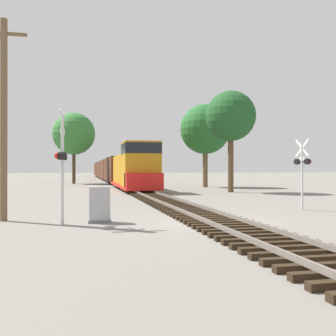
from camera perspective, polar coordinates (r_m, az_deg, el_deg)
name	(u,v)px	position (r m, az deg, el deg)	size (l,w,h in m)	color
ground_plane	(213,222)	(15.77, 6.59, -7.83)	(400.00, 400.00, 0.00)	slate
rail_track_bed	(213,219)	(15.75, 6.59, -7.34)	(2.60, 160.00, 0.31)	black
freight_train	(109,170)	(73.82, -8.50, -0.24)	(3.15, 85.23, 4.50)	#B77A14
crossing_signal_near	(62,159)	(15.43, -15.18, 1.29)	(0.44, 1.01, 4.36)	silver
crossing_signal_far	(303,166)	(21.20, 18.94, 0.23)	(0.51, 1.01, 3.65)	silver
relay_cabinet	(99,205)	(15.74, -9.92, -5.29)	(0.89, 0.58, 1.41)	slate
utility_pole	(4,117)	(17.37, -22.74, 6.90)	(1.80, 0.28, 8.21)	brown
tree_far_right	(231,117)	(36.28, 9.08, 7.37)	(4.55, 4.55, 9.18)	brown
tree_mid_background	(205,129)	(46.14, 5.42, 5.60)	(5.83, 5.83, 9.67)	brown
tree_deep_background	(74,134)	(58.13, -13.51, 4.85)	(6.06, 6.06, 10.21)	#473521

